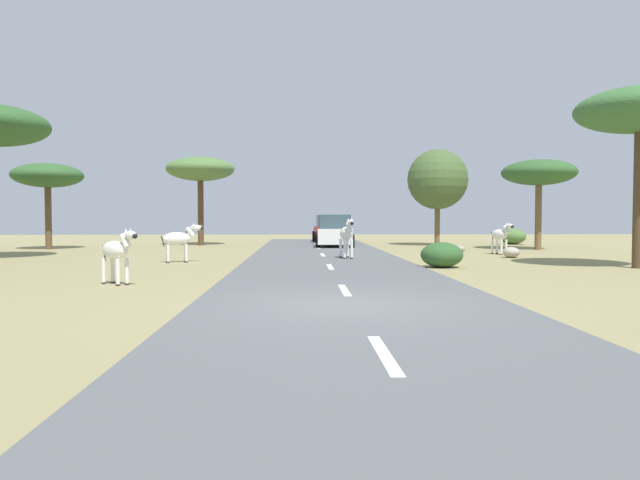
{
  "coord_description": "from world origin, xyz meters",
  "views": [
    {
      "loc": [
        -0.82,
        -10.75,
        1.65
      ],
      "look_at": [
        -0.05,
        11.23,
        0.79
      ],
      "focal_mm": 32.85,
      "sensor_mm": 36.0,
      "label": 1
    }
  ],
  "objects_px": {
    "car_0": "(329,230)",
    "rock_1": "(459,249)",
    "tree_5": "(539,173)",
    "zebra_3": "(179,239)",
    "bush_4": "(442,255)",
    "zebra_2": "(500,235)",
    "bush_0": "(512,236)",
    "zebra_0": "(347,234)",
    "tree_7": "(200,170)",
    "tree_1": "(48,176)",
    "tree_2": "(438,180)",
    "car_1": "(335,232)",
    "zebra_1": "(117,251)",
    "rock_0": "(511,252)"
  },
  "relations": [
    {
      "from": "car_0",
      "to": "rock_1",
      "type": "xyz_separation_m",
      "value": [
        5.61,
        -10.41,
        -0.69
      ]
    },
    {
      "from": "rock_1",
      "to": "tree_5",
      "type": "bearing_deg",
      "value": 22.91
    },
    {
      "from": "zebra_3",
      "to": "bush_4",
      "type": "height_order",
      "value": "zebra_3"
    },
    {
      "from": "zebra_3",
      "to": "rock_1",
      "type": "relative_size",
      "value": 2.56
    },
    {
      "from": "zebra_2",
      "to": "bush_0",
      "type": "xyz_separation_m",
      "value": [
        4.09,
        9.6,
        -0.37
      ]
    },
    {
      "from": "zebra_0",
      "to": "zebra_3",
      "type": "bearing_deg",
      "value": 2.7
    },
    {
      "from": "bush_0",
      "to": "rock_1",
      "type": "relative_size",
      "value": 2.83
    },
    {
      "from": "zebra_0",
      "to": "zebra_3",
      "type": "relative_size",
      "value": 1.14
    },
    {
      "from": "zebra_0",
      "to": "bush_4",
      "type": "height_order",
      "value": "zebra_0"
    },
    {
      "from": "car_0",
      "to": "tree_5",
      "type": "distance_m",
      "value": 13.59
    },
    {
      "from": "tree_7",
      "to": "tree_1",
      "type": "bearing_deg",
      "value": -150.39
    },
    {
      "from": "zebra_3",
      "to": "tree_5",
      "type": "xyz_separation_m",
      "value": [
        16.49,
        7.77,
        3.01
      ]
    },
    {
      "from": "bush_0",
      "to": "bush_4",
      "type": "distance_m",
      "value": 18.15
    },
    {
      "from": "zebra_3",
      "to": "tree_5",
      "type": "bearing_deg",
      "value": 96.68
    },
    {
      "from": "zebra_3",
      "to": "bush_4",
      "type": "bearing_deg",
      "value": 56.29
    },
    {
      "from": "tree_1",
      "to": "bush_4",
      "type": "bearing_deg",
      "value": -33.18
    },
    {
      "from": "tree_5",
      "to": "tree_7",
      "type": "distance_m",
      "value": 18.66
    },
    {
      "from": "tree_2",
      "to": "tree_1",
      "type": "bearing_deg",
      "value": -171.03
    },
    {
      "from": "zebra_2",
      "to": "car_1",
      "type": "bearing_deg",
      "value": -61.2
    },
    {
      "from": "bush_0",
      "to": "tree_1",
      "type": "bearing_deg",
      "value": -169.77
    },
    {
      "from": "rock_1",
      "to": "bush_4",
      "type": "bearing_deg",
      "value": -109.05
    },
    {
      "from": "zebra_2",
      "to": "tree_7",
      "type": "relative_size",
      "value": 0.29
    },
    {
      "from": "zebra_0",
      "to": "tree_7",
      "type": "distance_m",
      "value": 14.51
    },
    {
      "from": "car_1",
      "to": "tree_7",
      "type": "xyz_separation_m",
      "value": [
        -7.77,
        2.45,
        3.57
      ]
    },
    {
      "from": "tree_2",
      "to": "bush_0",
      "type": "xyz_separation_m",
      "value": [
        4.95,
        1.37,
        -3.35
      ]
    },
    {
      "from": "zebra_2",
      "to": "rock_1",
      "type": "relative_size",
      "value": 2.57
    },
    {
      "from": "zebra_1",
      "to": "rock_0",
      "type": "height_order",
      "value": "zebra_1"
    },
    {
      "from": "bush_4",
      "to": "rock_1",
      "type": "distance_m",
      "value": 8.78
    },
    {
      "from": "tree_1",
      "to": "tree_2",
      "type": "bearing_deg",
      "value": 8.97
    },
    {
      "from": "tree_1",
      "to": "tree_7",
      "type": "xyz_separation_m",
      "value": [
        7.1,
        4.03,
        0.68
      ]
    },
    {
      "from": "rock_0",
      "to": "rock_1",
      "type": "height_order",
      "value": "rock_0"
    },
    {
      "from": "zebra_0",
      "to": "car_1",
      "type": "height_order",
      "value": "car_1"
    },
    {
      "from": "zebra_3",
      "to": "car_0",
      "type": "height_order",
      "value": "car_0"
    },
    {
      "from": "car_0",
      "to": "tree_1",
      "type": "xyz_separation_m",
      "value": [
        -14.8,
        -7.23,
        2.89
      ]
    },
    {
      "from": "zebra_2",
      "to": "zebra_3",
      "type": "bearing_deg",
      "value": -0.74
    },
    {
      "from": "tree_1",
      "to": "rock_0",
      "type": "xyz_separation_m",
      "value": [
        21.52,
        -6.96,
        -3.52
      ]
    },
    {
      "from": "bush_4",
      "to": "tree_7",
      "type": "bearing_deg",
      "value": 123.98
    },
    {
      "from": "tree_1",
      "to": "bush_0",
      "type": "bearing_deg",
      "value": 10.23
    },
    {
      "from": "tree_1",
      "to": "rock_0",
      "type": "distance_m",
      "value": 22.89
    },
    {
      "from": "zebra_2",
      "to": "tree_5",
      "type": "relative_size",
      "value": 0.32
    },
    {
      "from": "car_1",
      "to": "rock_0",
      "type": "height_order",
      "value": "car_1"
    },
    {
      "from": "car_1",
      "to": "bush_4",
      "type": "height_order",
      "value": "car_1"
    },
    {
      "from": "tree_7",
      "to": "bush_0",
      "type": "bearing_deg",
      "value": 1.93
    },
    {
      "from": "bush_4",
      "to": "rock_1",
      "type": "relative_size",
      "value": 2.42
    },
    {
      "from": "zebra_2",
      "to": "tree_5",
      "type": "height_order",
      "value": "tree_5"
    },
    {
      "from": "zebra_1",
      "to": "tree_1",
      "type": "relative_size",
      "value": 0.32
    },
    {
      "from": "zebra_1",
      "to": "car_1",
      "type": "height_order",
      "value": "car_1"
    },
    {
      "from": "car_0",
      "to": "bush_4",
      "type": "relative_size",
      "value": 3.16
    },
    {
      "from": "tree_5",
      "to": "bush_0",
      "type": "bearing_deg",
      "value": 81.59
    },
    {
      "from": "zebra_0",
      "to": "rock_0",
      "type": "xyz_separation_m",
      "value": [
        6.81,
        0.87,
        -0.78
      ]
    }
  ]
}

